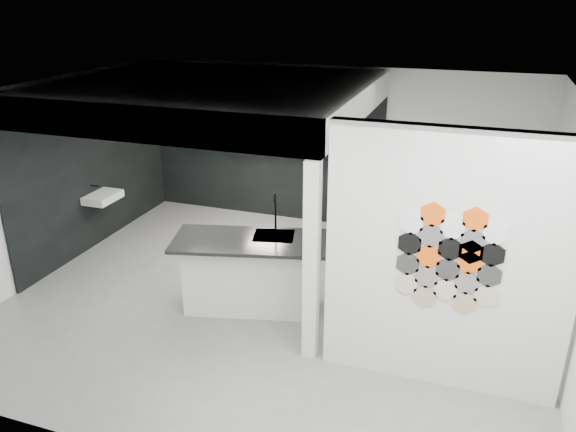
{
  "coord_description": "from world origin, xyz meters",
  "views": [
    {
      "loc": [
        2.37,
        -6.28,
        3.95
      ],
      "look_at": [
        0.1,
        0.3,
        1.15
      ],
      "focal_mm": 35.0,
      "sensor_mm": 36.0,
      "label": 1
    }
  ],
  "objects_px": {
    "glass_vase": "(339,151)",
    "bottle_dark": "(237,141)",
    "kitchen_island": "(252,272)",
    "wall_basin": "(103,197)",
    "utensil_cup": "(220,141)",
    "kettle": "(316,149)",
    "glass_bowl": "(339,152)",
    "partition_panel": "(446,264)",
    "stockpot": "(211,138)"
  },
  "relations": [
    {
      "from": "partition_panel",
      "to": "glass_vase",
      "type": "xyz_separation_m",
      "value": [
        -2.08,
        3.87,
        -0.02
      ]
    },
    {
      "from": "wall_basin",
      "to": "glass_bowl",
      "type": "relative_size",
      "value": 4.16
    },
    {
      "from": "partition_panel",
      "to": "glass_vase",
      "type": "relative_size",
      "value": 22.29
    },
    {
      "from": "partition_panel",
      "to": "utensil_cup",
      "type": "xyz_separation_m",
      "value": [
        -4.34,
        3.87,
        -0.03
      ]
    },
    {
      "from": "kettle",
      "to": "kitchen_island",
      "type": "bearing_deg",
      "value": -104.39
    },
    {
      "from": "partition_panel",
      "to": "kettle",
      "type": "xyz_separation_m",
      "value": [
        -2.5,
        3.87,
        -0.01
      ]
    },
    {
      "from": "kettle",
      "to": "partition_panel",
      "type": "bearing_deg",
      "value": -72.64
    },
    {
      "from": "stockpot",
      "to": "utensil_cup",
      "type": "bearing_deg",
      "value": 0.0
    },
    {
      "from": "glass_vase",
      "to": "bottle_dark",
      "type": "distance_m",
      "value": 1.92
    },
    {
      "from": "stockpot",
      "to": "utensil_cup",
      "type": "xyz_separation_m",
      "value": [
        0.17,
        0.0,
        -0.05
      ]
    },
    {
      "from": "stockpot",
      "to": "partition_panel",
      "type": "bearing_deg",
      "value": -40.6
    },
    {
      "from": "kettle",
      "to": "wall_basin",
      "type": "bearing_deg",
      "value": -160.68
    },
    {
      "from": "kitchen_island",
      "to": "utensil_cup",
      "type": "distance_m",
      "value": 3.74
    },
    {
      "from": "partition_panel",
      "to": "utensil_cup",
      "type": "distance_m",
      "value": 5.81
    },
    {
      "from": "partition_panel",
      "to": "wall_basin",
      "type": "xyz_separation_m",
      "value": [
        -5.46,
        1.8,
        -0.55
      ]
    },
    {
      "from": "utensil_cup",
      "to": "kitchen_island",
      "type": "bearing_deg",
      "value": -58.6
    },
    {
      "from": "kitchen_island",
      "to": "utensil_cup",
      "type": "height_order",
      "value": "kitchen_island"
    },
    {
      "from": "wall_basin",
      "to": "kettle",
      "type": "relative_size",
      "value": 3.45
    },
    {
      "from": "glass_bowl",
      "to": "bottle_dark",
      "type": "bearing_deg",
      "value": 180.0
    },
    {
      "from": "stockpot",
      "to": "glass_vase",
      "type": "relative_size",
      "value": 1.9
    },
    {
      "from": "kitchen_island",
      "to": "stockpot",
      "type": "height_order",
      "value": "kitchen_island"
    },
    {
      "from": "stockpot",
      "to": "bottle_dark",
      "type": "distance_m",
      "value": 0.52
    },
    {
      "from": "kitchen_island",
      "to": "kettle",
      "type": "xyz_separation_m",
      "value": [
        -0.06,
        3.11,
        0.86
      ]
    },
    {
      "from": "kettle",
      "to": "utensil_cup",
      "type": "height_order",
      "value": "kettle"
    },
    {
      "from": "glass_bowl",
      "to": "glass_vase",
      "type": "relative_size",
      "value": 1.15
    },
    {
      "from": "kettle",
      "to": "bottle_dark",
      "type": "bearing_deg",
      "value": 164.49
    },
    {
      "from": "kitchen_island",
      "to": "stockpot",
      "type": "bearing_deg",
      "value": 109.63
    },
    {
      "from": "glass_bowl",
      "to": "utensil_cup",
      "type": "distance_m",
      "value": 2.26
    },
    {
      "from": "partition_panel",
      "to": "kettle",
      "type": "distance_m",
      "value": 4.6
    },
    {
      "from": "wall_basin",
      "to": "stockpot",
      "type": "distance_m",
      "value": 2.34
    },
    {
      "from": "utensil_cup",
      "to": "partition_panel",
      "type": "bearing_deg",
      "value": -41.7
    },
    {
      "from": "utensil_cup",
      "to": "kettle",
      "type": "bearing_deg",
      "value": 0.0
    },
    {
      "from": "stockpot",
      "to": "bottle_dark",
      "type": "xyz_separation_m",
      "value": [
        0.52,
        0.0,
        -0.01
      ]
    },
    {
      "from": "wall_basin",
      "to": "glass_vase",
      "type": "distance_m",
      "value": 4.01
    },
    {
      "from": "utensil_cup",
      "to": "wall_basin",
      "type": "bearing_deg",
      "value": -118.64
    },
    {
      "from": "partition_panel",
      "to": "utensil_cup",
      "type": "bearing_deg",
      "value": 138.3
    },
    {
      "from": "glass_bowl",
      "to": "utensil_cup",
      "type": "xyz_separation_m",
      "value": [
        -2.26,
        0.0,
        -0.0
      ]
    },
    {
      "from": "bottle_dark",
      "to": "glass_bowl",
      "type": "bearing_deg",
      "value": 0.0
    },
    {
      "from": "utensil_cup",
      "to": "glass_vase",
      "type": "bearing_deg",
      "value": 0.0
    },
    {
      "from": "wall_basin",
      "to": "stockpot",
      "type": "xyz_separation_m",
      "value": [
        0.96,
        2.07,
        0.57
      ]
    },
    {
      "from": "stockpot",
      "to": "kettle",
      "type": "height_order",
      "value": "stockpot"
    },
    {
      "from": "partition_panel",
      "to": "bottle_dark",
      "type": "distance_m",
      "value": 5.56
    },
    {
      "from": "wall_basin",
      "to": "utensil_cup",
      "type": "bearing_deg",
      "value": 61.36
    },
    {
      "from": "wall_basin",
      "to": "utensil_cup",
      "type": "relative_size",
      "value": 5.89
    },
    {
      "from": "kettle",
      "to": "glass_vase",
      "type": "relative_size",
      "value": 1.39
    },
    {
      "from": "kettle",
      "to": "glass_vase",
      "type": "height_order",
      "value": "kettle"
    },
    {
      "from": "glass_bowl",
      "to": "glass_vase",
      "type": "height_order",
      "value": "glass_vase"
    },
    {
      "from": "wall_basin",
      "to": "glass_bowl",
      "type": "xyz_separation_m",
      "value": [
        3.39,
        2.07,
        0.52
      ]
    },
    {
      "from": "kettle",
      "to": "bottle_dark",
      "type": "xyz_separation_m",
      "value": [
        -1.49,
        0.0,
        0.01
      ]
    },
    {
      "from": "kitchen_island",
      "to": "bottle_dark",
      "type": "distance_m",
      "value": 3.59
    }
  ]
}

